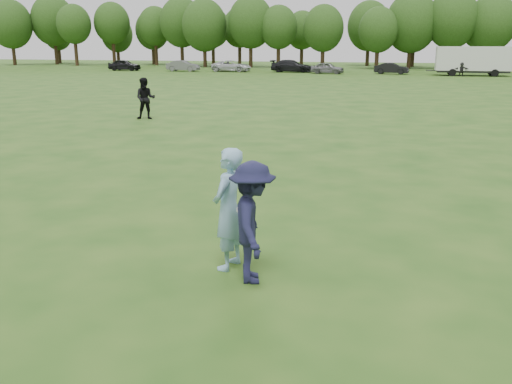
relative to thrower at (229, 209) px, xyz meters
The scene contains 14 objects.
ground 1.52m from the thrower, 15.77° to the right, with size 200.00×200.00×0.00m, color #214A15.
thrower is the anchor object (origin of this frame).
defender 0.64m from the thrower, 38.25° to the right, with size 1.23×0.71×1.91m, color #1A1B3A.
player_far_a 18.74m from the thrower, 119.59° to the left, with size 0.97×0.76×1.99m, color black.
player_far_d 57.87m from the thrower, 80.72° to the left, with size 1.42×0.45×1.54m, color black.
car_a 67.95m from the thrower, 118.99° to the left, with size 1.73×4.30×1.47m, color black.
car_b 64.49m from the thrower, 112.47° to the left, with size 1.47×4.23×1.39m, color slate.
car_c 62.89m from the thrower, 106.85° to the left, with size 2.34×5.08×1.41m, color silver.
car_d 61.77m from the thrower, 99.81° to the left, with size 2.14×5.26×1.53m, color black.
car_e 58.87m from the thrower, 95.58° to the left, with size 1.60×3.98×1.36m, color slate.
car_f 59.70m from the thrower, 88.30° to the left, with size 1.39×3.99×1.31m, color black.
disc_in_play 0.38m from the thrower, 30.57° to the right, with size 0.30×0.30×0.09m.
cargo_trailer 59.29m from the thrower, 79.71° to the left, with size 9.00×2.75×3.20m.
treeline 76.87m from the thrower, 87.08° to the left, with size 130.35×18.39×11.74m.
Camera 1 is at (1.42, -7.68, 3.61)m, focal length 38.00 mm.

